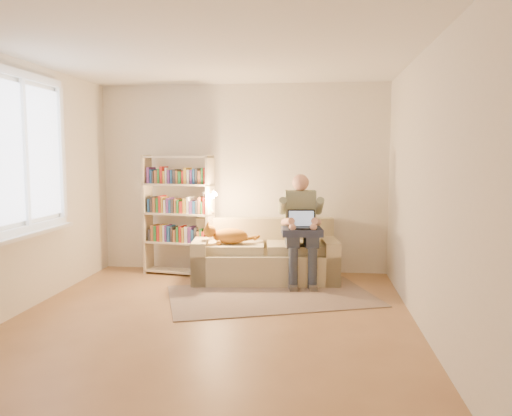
# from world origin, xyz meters

# --- Properties ---
(floor) EXTENTS (4.50, 4.50, 0.00)m
(floor) POSITION_xyz_m (0.00, 0.00, 0.00)
(floor) COLOR #936842
(floor) RESTS_ON ground
(ceiling) EXTENTS (4.00, 4.50, 0.02)m
(ceiling) POSITION_xyz_m (0.00, 0.00, 2.60)
(ceiling) COLOR white
(ceiling) RESTS_ON wall_back
(wall_left) EXTENTS (0.02, 4.50, 2.60)m
(wall_left) POSITION_xyz_m (-2.00, 0.00, 1.30)
(wall_left) COLOR silver
(wall_left) RESTS_ON floor
(wall_right) EXTENTS (0.02, 4.50, 2.60)m
(wall_right) POSITION_xyz_m (2.00, 0.00, 1.30)
(wall_right) COLOR silver
(wall_right) RESTS_ON floor
(wall_back) EXTENTS (4.00, 0.02, 2.60)m
(wall_back) POSITION_xyz_m (0.00, 2.25, 1.30)
(wall_back) COLOR silver
(wall_back) RESTS_ON floor
(wall_front) EXTENTS (4.00, 0.02, 2.60)m
(wall_front) POSITION_xyz_m (0.00, -2.25, 1.30)
(wall_front) COLOR silver
(wall_front) RESTS_ON floor
(window) EXTENTS (0.12, 1.52, 1.69)m
(window) POSITION_xyz_m (-1.95, 0.20, 1.38)
(window) COLOR white
(window) RESTS_ON wall_left
(sofa) EXTENTS (1.92, 1.02, 0.78)m
(sofa) POSITION_xyz_m (0.37, 1.74, 0.28)
(sofa) COLOR tan
(sofa) RESTS_ON floor
(person) EXTENTS (0.45, 0.66, 1.38)m
(person) POSITION_xyz_m (0.84, 1.64, 0.77)
(person) COLOR gray
(person) RESTS_ON sofa
(cat) EXTENTS (0.68, 0.29, 0.25)m
(cat) POSITION_xyz_m (-0.06, 1.57, 0.61)
(cat) COLOR orange
(cat) RESTS_ON sofa
(blanket) EXTENTS (0.54, 0.46, 0.09)m
(blanket) POSITION_xyz_m (0.84, 1.51, 0.68)
(blanket) COLOR #242A3F
(blanket) RESTS_ON person
(laptop) EXTENTS (0.37, 0.33, 0.28)m
(laptop) POSITION_xyz_m (0.84, 1.52, 0.78)
(laptop) COLOR black
(laptop) RESTS_ON blanket
(bookshelf) EXTENTS (1.07, 0.48, 1.63)m
(bookshelf) POSITION_xyz_m (-0.83, 1.90, 0.90)
(bookshelf) COLOR beige
(bookshelf) RESTS_ON floor
(rug) EXTENTS (2.64, 2.05, 0.01)m
(rug) POSITION_xyz_m (0.52, 0.96, 0.01)
(rug) COLOR gray
(rug) RESTS_ON floor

